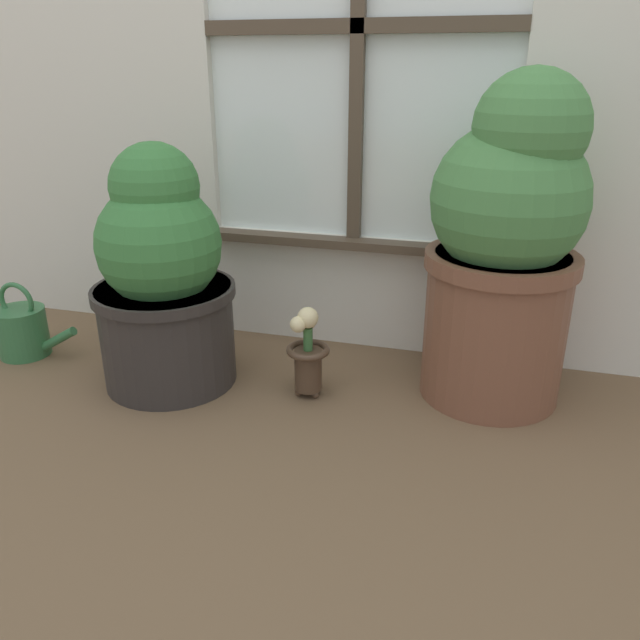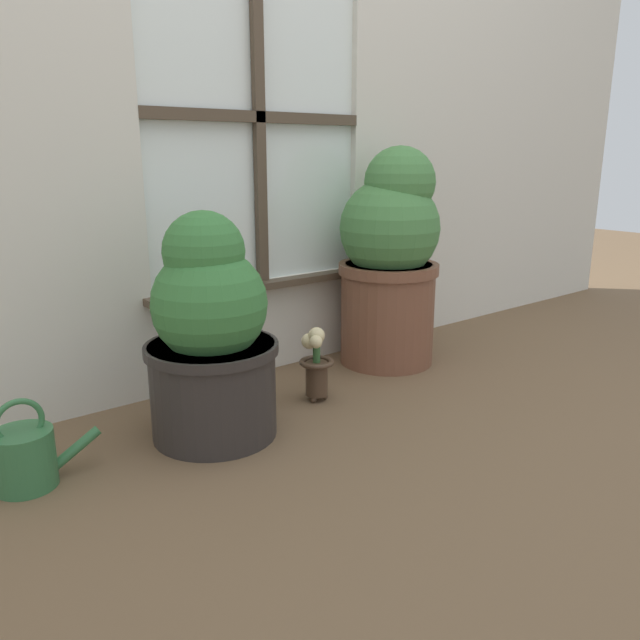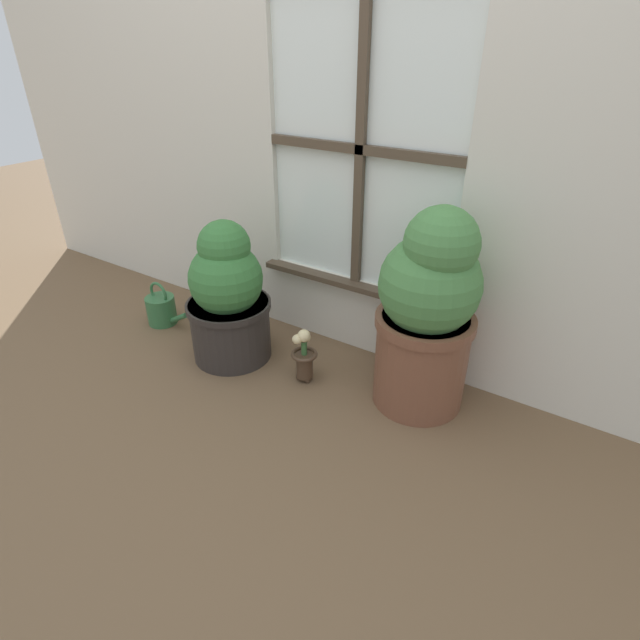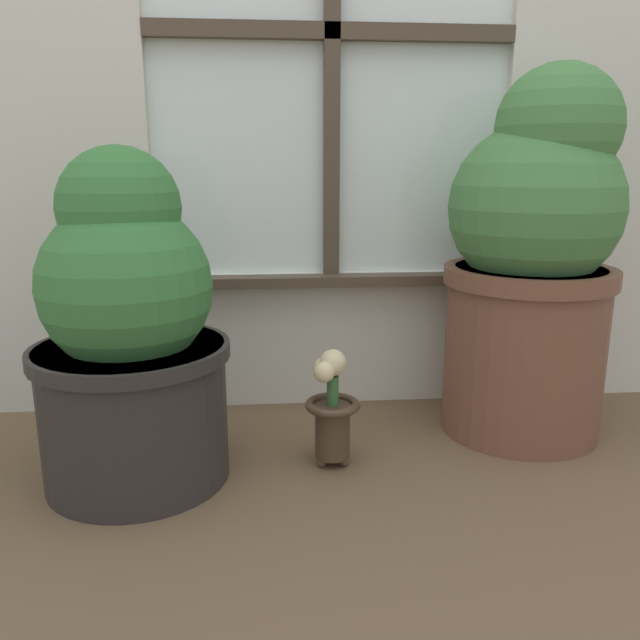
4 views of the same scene
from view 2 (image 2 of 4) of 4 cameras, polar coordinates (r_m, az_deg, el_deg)
ground_plane at (r=1.84m, az=5.25°, el=-9.32°), size 10.00×10.00×0.00m
potted_plant_left at (r=1.69m, az=-9.99°, el=-1.45°), size 0.36×0.36×0.62m
potted_plant_right at (r=2.26m, az=6.42°, el=5.65°), size 0.36×0.36×0.78m
flower_vase at (r=1.94m, az=-0.39°, el=-4.00°), size 0.11×0.11×0.24m
watering_can at (r=1.63m, az=-25.34°, el=-11.23°), size 0.25×0.14×0.22m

